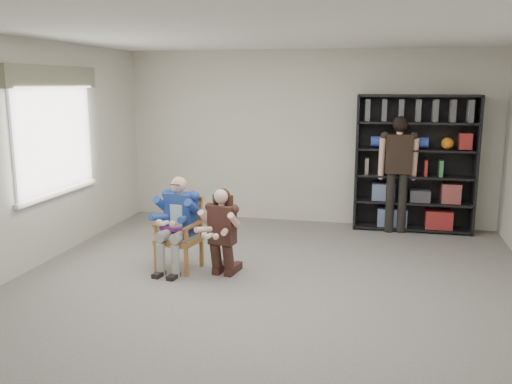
% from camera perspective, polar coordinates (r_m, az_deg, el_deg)
% --- Properties ---
extents(room_shell, '(6.00, 7.00, 2.80)m').
position_cam_1_polar(room_shell, '(5.47, 0.67, 2.30)').
color(room_shell, beige).
rests_on(room_shell, ground).
extents(floor, '(6.00, 7.00, 0.01)m').
position_cam_1_polar(floor, '(5.85, 0.64, -11.36)').
color(floor, '#61605A').
rests_on(floor, ground).
extents(window_left, '(0.16, 2.00, 1.75)m').
position_cam_1_polar(window_left, '(7.51, -20.33, 5.83)').
color(window_left, white).
rests_on(window_left, room_shell).
extents(armchair, '(0.59, 0.58, 0.90)m').
position_cam_1_polar(armchair, '(6.71, -8.15, -4.42)').
color(armchair, brown).
rests_on(armchair, floor).
extents(seated_man, '(0.60, 0.77, 1.17)m').
position_cam_1_polar(seated_man, '(6.68, -8.18, -3.30)').
color(seated_man, navy).
rests_on(seated_man, floor).
extents(kneeling_woman, '(0.55, 0.78, 1.07)m').
position_cam_1_polar(kneeling_woman, '(6.40, -3.67, -4.31)').
color(kneeling_woman, '#321B18').
rests_on(kneeling_woman, floor).
extents(bookshelf, '(1.80, 0.38, 2.10)m').
position_cam_1_polar(bookshelf, '(8.67, 16.38, 2.86)').
color(bookshelf, black).
rests_on(bookshelf, floor).
extents(standing_man, '(0.57, 0.35, 1.78)m').
position_cam_1_polar(standing_man, '(8.51, 14.66, 1.70)').
color(standing_man, black).
rests_on(standing_man, floor).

